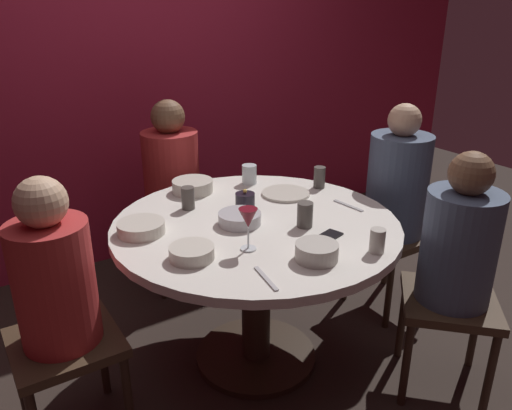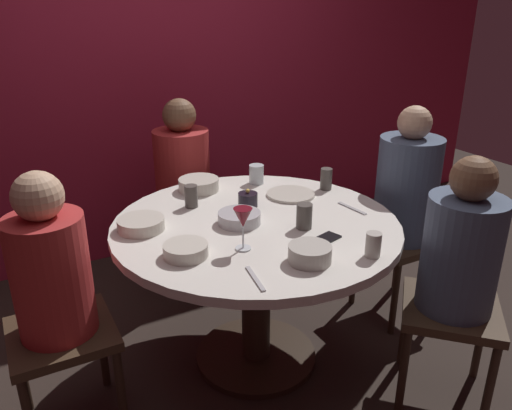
# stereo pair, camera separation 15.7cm
# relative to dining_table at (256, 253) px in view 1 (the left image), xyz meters

# --- Properties ---
(ground_plane) EXTENTS (8.00, 8.00, 0.00)m
(ground_plane) POSITION_rel_dining_table_xyz_m (0.00, 0.00, -0.59)
(ground_plane) COLOR #2D231E
(back_wall) EXTENTS (6.00, 0.10, 2.60)m
(back_wall) POSITION_rel_dining_table_xyz_m (0.00, 1.49, 0.71)
(back_wall) COLOR maroon
(back_wall) RESTS_ON ground
(dining_table) EXTENTS (1.30, 1.30, 0.75)m
(dining_table) POSITION_rel_dining_table_xyz_m (0.00, 0.00, 0.00)
(dining_table) COLOR silver
(dining_table) RESTS_ON ground
(seated_diner_left) EXTENTS (0.40, 0.40, 1.13)m
(seated_diner_left) POSITION_rel_dining_table_xyz_m (-0.88, 0.00, 0.11)
(seated_diner_left) COLOR #3F2D1E
(seated_diner_left) RESTS_ON ground
(seated_diner_back) EXTENTS (0.40, 0.40, 1.16)m
(seated_diner_back) POSITION_rel_dining_table_xyz_m (0.00, 0.94, 0.13)
(seated_diner_back) COLOR #3F2D1E
(seated_diner_back) RESTS_ON ground
(seated_diner_right) EXTENTS (0.40, 0.40, 1.19)m
(seated_diner_right) POSITION_rel_dining_table_xyz_m (0.91, 0.00, 0.14)
(seated_diner_right) COLOR #3F2D1E
(seated_diner_right) RESTS_ON ground
(seated_diner_front_right) EXTENTS (0.57, 0.57, 1.13)m
(seated_diner_front_right) POSITION_rel_dining_table_xyz_m (0.62, -0.62, 0.11)
(seated_diner_front_right) COLOR #3F2D1E
(seated_diner_front_right) RESTS_ON ground
(candle_holder) EXTENTS (0.09, 0.09, 0.09)m
(candle_holder) POSITION_rel_dining_table_xyz_m (0.05, 0.18, 0.20)
(candle_holder) COLOR black
(candle_holder) RESTS_ON dining_table
(wine_glass) EXTENTS (0.08, 0.08, 0.18)m
(wine_glass) POSITION_rel_dining_table_xyz_m (-0.17, -0.22, 0.29)
(wine_glass) COLOR silver
(wine_glass) RESTS_ON dining_table
(dinner_plate) EXTENTS (0.25, 0.25, 0.01)m
(dinner_plate) POSITION_rel_dining_table_xyz_m (0.31, 0.20, 0.17)
(dinner_plate) COLOR beige
(dinner_plate) RESTS_ON dining_table
(cell_phone) EXTENTS (0.15, 0.11, 0.01)m
(cell_phone) POSITION_rel_dining_table_xyz_m (0.16, -0.30, 0.17)
(cell_phone) COLOR black
(cell_phone) RESTS_ON dining_table
(bowl_serving_large) EXTENTS (0.19, 0.19, 0.05)m
(bowl_serving_large) POSITION_rel_dining_table_xyz_m (-0.08, 0.02, 0.19)
(bowl_serving_large) COLOR #B7B7BC
(bowl_serving_large) RESTS_ON dining_table
(bowl_salad_center) EXTENTS (0.18, 0.18, 0.05)m
(bowl_salad_center) POSITION_rel_dining_table_xyz_m (-0.40, -0.16, 0.19)
(bowl_salad_center) COLOR beige
(bowl_salad_center) RESTS_ON dining_table
(bowl_small_white) EXTENTS (0.17, 0.17, 0.07)m
(bowl_small_white) POSITION_rel_dining_table_xyz_m (0.00, -0.43, 0.20)
(bowl_small_white) COLOR #B2ADA3
(bowl_small_white) RESTS_ON dining_table
(bowl_sauce_side) EXTENTS (0.20, 0.20, 0.05)m
(bowl_sauce_side) POSITION_rel_dining_table_xyz_m (-0.48, 0.16, 0.19)
(bowl_sauce_side) COLOR beige
(bowl_sauce_side) RESTS_ON dining_table
(bowl_rice_portion) EXTENTS (0.21, 0.21, 0.06)m
(bowl_rice_portion) POSITION_rel_dining_table_xyz_m (-0.07, 0.50, 0.19)
(bowl_rice_portion) COLOR beige
(bowl_rice_portion) RESTS_ON dining_table
(cup_near_candle) EXTENTS (0.06, 0.06, 0.11)m
(cup_near_candle) POSITION_rel_dining_table_xyz_m (-0.19, 0.30, 0.22)
(cup_near_candle) COLOR #4C4742
(cup_near_candle) RESTS_ON dining_table
(cup_by_left_diner) EXTENTS (0.07, 0.07, 0.11)m
(cup_by_left_diner) POSITION_rel_dining_table_xyz_m (0.15, -0.16, 0.22)
(cup_by_left_diner) COLOR #4C4742
(cup_by_left_diner) RESTS_ON dining_table
(cup_by_right_diner) EXTENTS (0.06, 0.06, 0.11)m
(cup_by_right_diner) POSITION_rel_dining_table_xyz_m (0.52, 0.20, 0.22)
(cup_by_right_diner) COLOR #4C4742
(cup_by_right_diner) RESTS_ON dining_table
(cup_center_front) EXTENTS (0.06, 0.06, 0.10)m
(cup_center_front) POSITION_rel_dining_table_xyz_m (0.24, -0.51, 0.21)
(cup_center_front) COLOR #B2ADA3
(cup_center_front) RESTS_ON dining_table
(cup_far_edge) EXTENTS (0.08, 0.08, 0.10)m
(cup_far_edge) POSITION_rel_dining_table_xyz_m (0.25, 0.45, 0.21)
(cup_far_edge) COLOR silver
(cup_far_edge) RESTS_ON dining_table
(fork_near_plate) EXTENTS (0.03, 0.18, 0.01)m
(fork_near_plate) POSITION_rel_dining_table_xyz_m (0.48, -0.09, 0.16)
(fork_near_plate) COLOR #B7B7BC
(fork_near_plate) RESTS_ON dining_table
(knife_near_plate) EXTENTS (0.04, 0.18, 0.01)m
(knife_near_plate) POSITION_rel_dining_table_xyz_m (-0.25, -0.45, 0.16)
(knife_near_plate) COLOR #B7B7BC
(knife_near_plate) RESTS_ON dining_table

